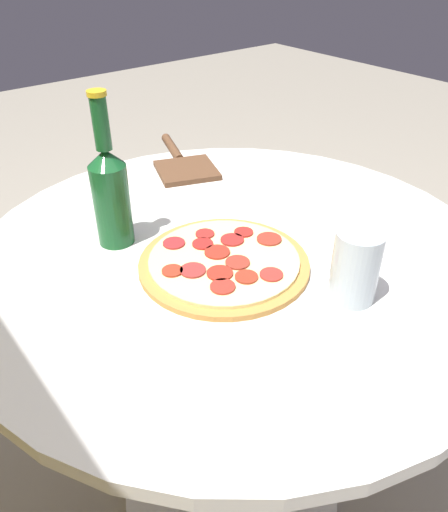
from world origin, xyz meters
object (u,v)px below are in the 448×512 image
Objects in this scene: beer_bottle at (110,191)px; pizza_paddle at (183,164)px; pizza at (224,262)px; drinking_glass at (355,266)px.

pizza_paddle is at bearing -55.03° from beer_bottle.
beer_bottle reaches higher than pizza_paddle.
pizza is at bearing -151.08° from beer_bottle.
pizza is 1.06× the size of beer_bottle.
pizza is at bearing 28.15° from drinking_glass.
pizza is 0.42m from pizza_paddle.
drinking_glass reaches higher than pizza_paddle.
beer_bottle is 0.36m from pizza_paddle.
pizza is 0.23m from beer_bottle.
pizza_paddle is at bearing -25.57° from pizza.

